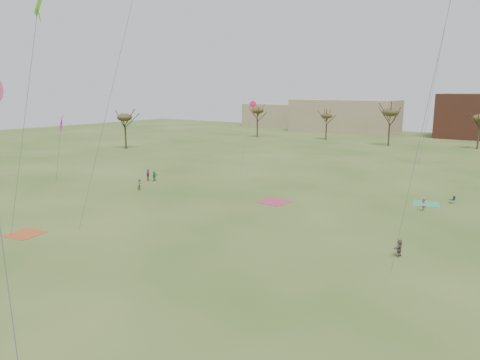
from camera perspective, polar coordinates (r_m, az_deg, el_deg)
The scene contains 14 objects.
ground at distance 32.13m, azimuth -13.06°, elevation -13.12°, with size 260.00×260.00×0.00m, color #2D4A17.
spectator_fore_b at distance 61.60m, azimuth -12.47°, elevation -0.54°, with size 0.74×0.58×1.53m, color #9B8262.
spectator_fore_c at distance 38.71m, azimuth 19.37°, elevation -8.06°, with size 1.33×0.42×1.44m, color brown.
spectator_mid_d at distance 67.74m, azimuth -11.49°, elevation 0.64°, with size 0.99×0.41×1.69m, color #83365F.
spectator_mid_e at distance 53.67m, azimuth 22.08°, elevation -2.85°, with size 0.75×0.58×1.54m, color silver.
flyer_far_a at distance 67.33m, azimuth -10.72°, elevation 0.50°, with size 1.35×0.43×1.46m, color #2A7F47.
blanket_red at distance 46.68m, azimuth -25.44°, elevation -6.16°, with size 2.87×2.87×0.03m, color #B14C23.
blanket_plum at distance 54.15m, azimuth 4.34°, elevation -2.75°, with size 3.36×3.36×0.03m, color #AA3452.
blanket_olive at distance 57.34m, azimuth 22.35°, elevation -2.79°, with size 2.93×2.93×0.03m, color #379862.
camp_chair_right at distance 58.77m, azimuth 25.10°, elevation -2.43°, with size 0.73×0.72×0.87m.
kites_aloft at distance 48.14m, azimuth 9.60°, elevation 20.44°, with size 70.07×71.50×27.80m.
tree_line at distance 101.35m, azimuth 21.73°, elevation 7.10°, with size 117.44×49.32×8.91m.
building_tan at distance 145.88m, azimuth 12.96°, elevation 7.83°, with size 32.00×14.00×10.00m, color #937F60.
building_tan_west at distance 166.04m, azimuth 4.29°, elevation 8.13°, with size 20.00×12.00×8.00m, color #937F60.
Camera 1 is at (22.48, -18.83, 13.13)m, focal length 33.94 mm.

